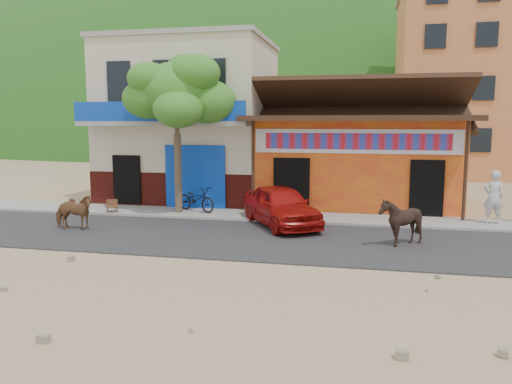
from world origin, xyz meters
TOP-DOWN VIEW (x-y plane):
  - ground at (0.00, 0.00)m, footprint 120.00×120.00m
  - road at (0.00, 2.50)m, footprint 60.00×5.00m
  - sidewalk at (0.00, 6.00)m, footprint 60.00×2.00m
  - dance_club at (2.00, 10.00)m, footprint 8.00×6.00m
  - cafe_building at (-5.50, 10.00)m, footprint 7.00×6.00m
  - apartment_front at (9.00, 24.00)m, footprint 9.00×9.00m
  - hillside at (0.00, 70.00)m, footprint 100.00×40.00m
  - tree at (-4.60, 5.80)m, footprint 3.00×3.00m
  - cow_tan at (-6.98, 2.44)m, footprint 1.44×0.74m
  - cow_dark at (3.39, 2.52)m, footprint 1.32×1.18m
  - red_car at (-0.42, 4.54)m, footprint 3.55×4.33m
  - scooter at (-4.00, 6.12)m, footprint 1.94×1.37m
  - pedestrian at (6.67, 6.02)m, footprint 0.70×0.50m
  - cafe_chair_left at (-9.00, 5.30)m, footprint 0.49×0.49m
  - cafe_chair_right at (-7.13, 5.30)m, footprint 0.56×0.56m

SIDE VIEW (x-z plane):
  - ground at x=0.00m, z-range 0.00..0.00m
  - road at x=0.00m, z-range 0.00..0.04m
  - sidewalk at x=0.00m, z-range 0.00..0.12m
  - cafe_chair_left at x=-9.00m, z-range 0.12..0.92m
  - cafe_chair_right at x=-7.13m, z-range 0.12..1.01m
  - scooter at x=-4.00m, z-range 0.12..1.09m
  - cow_tan at x=-6.98m, z-range 0.04..1.22m
  - red_car at x=-0.42m, z-range 0.04..1.43m
  - cow_dark at x=3.39m, z-range 0.04..1.44m
  - pedestrian at x=6.67m, z-range 0.12..1.95m
  - dance_club at x=2.00m, z-range 0.00..3.60m
  - tree at x=-4.60m, z-range 0.12..6.12m
  - cafe_building at x=-5.50m, z-range 0.00..7.00m
  - apartment_front at x=9.00m, z-range 0.00..12.00m
  - hillside at x=0.00m, z-range 0.00..24.00m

